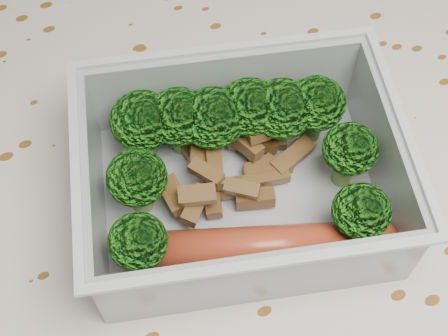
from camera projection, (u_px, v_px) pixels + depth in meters
name	position (u px, v px, depth m)	size (l,w,h in m)	color
dining_table	(215.00, 238.00, 0.49)	(1.40, 0.90, 0.75)	brown
tablecloth	(215.00, 208.00, 0.44)	(1.46, 0.96, 0.19)	silver
lunch_container	(241.00, 182.00, 0.38)	(0.22, 0.19, 0.07)	silver
broccoli_florets	(233.00, 137.00, 0.38)	(0.17, 0.15, 0.05)	#608C3F
meat_pile	(236.00, 167.00, 0.40)	(0.11, 0.07, 0.03)	brown
sausage	(260.00, 247.00, 0.37)	(0.16, 0.08, 0.03)	#AB3A1F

